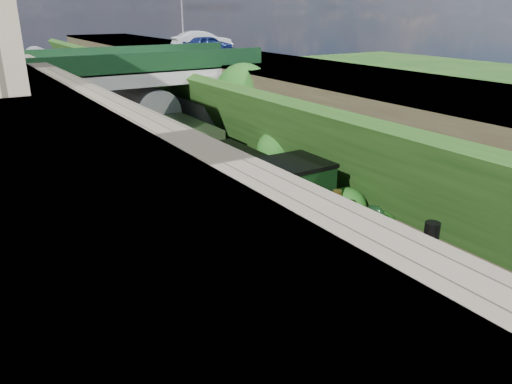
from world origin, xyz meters
The scene contains 17 objects.
ground centered at (0.00, 0.00, 0.00)m, with size 160.00×160.00×0.00m, color #1E4714.
trackbed centered at (0.00, 20.00, 0.10)m, with size 10.00×90.00×0.20m, color #473F38.
retaining_wall centered at (-5.50, 20.00, 3.50)m, with size 1.00×90.00×7.00m, color #756B56.
street_plateau_right centered at (9.50, 20.00, 3.12)m, with size 8.00×90.00×6.25m, color #262628.
embankment_slope centered at (5.01, 17.63, 2.78)m, with size 4.87×90.00×6.53m.
track_left centered at (-2.00, 20.00, 0.25)m, with size 2.50×90.00×0.20m.
track_right centered at (1.20, 20.00, 0.25)m, with size 2.50×90.00×0.20m.
road_bridge centered at (0.94, 24.00, 4.08)m, with size 16.00×6.40×7.25m.
tree centered at (5.91, 18.92, 4.65)m, with size 3.60×3.80×6.60m.
lamppost centered at (7.81, 31.90, 9.57)m, with size 0.87×0.15×6.00m.
car_blue centered at (8.65, 29.09, 6.95)m, with size 1.66×4.14×1.41m, color navy.
car_silver centered at (9.39, 31.74, 7.07)m, with size 1.73×4.96×1.63m, color silver.
locomotive centered at (1.20, 4.36, 1.89)m, with size 3.10×10.22×3.83m.
tender centered at (1.20, 11.72, 1.62)m, with size 2.70×6.00×3.05m.
coach_front centered at (1.20, 24.32, 2.05)m, with size 2.90×18.00×3.70m.
coach_middle centered at (1.20, 43.12, 2.05)m, with size 2.90×18.00×3.70m.
coach_rear centered at (1.20, 61.92, 2.05)m, with size 2.90×18.00×3.70m.
Camera 1 is at (-9.92, -7.92, 9.73)m, focal length 35.00 mm.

